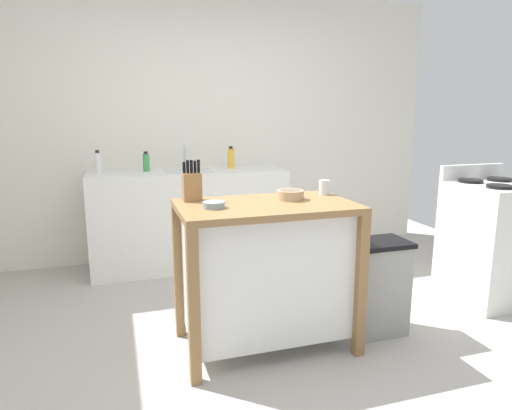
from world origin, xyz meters
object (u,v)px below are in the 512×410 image
object	(u,v)px
sink_faucet	(185,157)
stove	(493,241)
bottle_dish_soap	(146,162)
bottle_hand_soap	(98,162)
kitchen_island	(266,268)
trash_bin	(378,286)
bowl_ceramic_small	(290,195)
bowl_stoneware_deep	(214,205)
bottle_spray_cleaner	(231,158)
drinking_cup	(324,187)
knife_block	(192,186)

from	to	relation	value
sink_faucet	stove	bearing A→B (deg)	-37.84
bottle_dish_soap	sink_faucet	bearing A→B (deg)	10.72
bottle_dish_soap	bottle_hand_soap	xyz separation A→B (m)	(-0.42, 0.04, 0.01)
sink_faucet	bottle_dish_soap	size ratio (longest dim) A/B	1.20
kitchen_island	trash_bin	xyz separation A→B (m)	(0.76, -0.06, -0.19)
bottle_dish_soap	bowl_ceramic_small	bearing A→B (deg)	-65.86
stove	kitchen_island	bearing A→B (deg)	-175.04
bowl_stoneware_deep	bottle_spray_cleaner	distance (m)	1.86
bowl_stoneware_deep	stove	size ratio (longest dim) A/B	0.12
drinking_cup	sink_faucet	xyz separation A→B (m)	(-0.66, 1.65, 0.06)
drinking_cup	bottle_spray_cleaner	world-z (taller)	bottle_spray_cleaner
trash_bin	stove	distance (m)	1.18
drinking_cup	bowl_ceramic_small	bearing A→B (deg)	-161.54
kitchen_island	bottle_hand_soap	world-z (taller)	bottle_hand_soap
bowl_ceramic_small	trash_bin	bearing A→B (deg)	-11.70
trash_bin	bottle_spray_cleaner	xyz separation A→B (m)	(-0.54, 1.79, 0.69)
kitchen_island	bottle_dish_soap	bearing A→B (deg)	108.14
kitchen_island	bottle_spray_cleaner	world-z (taller)	bottle_spray_cleaner
kitchen_island	bottle_spray_cleaner	bearing A→B (deg)	82.49
bowl_ceramic_small	bottle_hand_soap	bearing A→B (deg)	124.22
knife_block	trash_bin	bearing A→B (deg)	-12.93
bowl_ceramic_small	bowl_stoneware_deep	xyz separation A→B (m)	(-0.51, -0.10, -0.01)
trash_bin	bottle_hand_soap	size ratio (longest dim) A/B	3.13
kitchen_island	knife_block	world-z (taller)	knife_block
drinking_cup	bottle_dish_soap	bearing A→B (deg)	122.97
knife_block	sink_faucet	size ratio (longest dim) A/B	1.13
bowl_ceramic_small	bottle_hand_soap	distance (m)	2.08
bowl_stoneware_deep	knife_block	bearing A→B (deg)	107.60
bottle_dish_soap	bowl_stoneware_deep	bearing A→B (deg)	-82.16
bowl_ceramic_small	drinking_cup	bearing A→B (deg)	18.46
kitchen_island	stove	distance (m)	1.92
kitchen_island	bottle_hand_soap	bearing A→B (deg)	118.98
kitchen_island	knife_block	bearing A→B (deg)	152.20
kitchen_island	bowl_ceramic_small	bearing A→B (deg)	20.03
sink_faucet	bottle_spray_cleaner	distance (m)	0.44
drinking_cup	trash_bin	bearing A→B (deg)	-34.65
kitchen_island	stove	size ratio (longest dim) A/B	1.02
bowl_stoneware_deep	bottle_dish_soap	world-z (taller)	bottle_dish_soap
bowl_ceramic_small	bowl_stoneware_deep	distance (m)	0.52
knife_block	bowl_stoneware_deep	size ratio (longest dim) A/B	1.97
knife_block	bowl_ceramic_small	distance (m)	0.61
bowl_stoneware_deep	drinking_cup	xyz separation A→B (m)	(0.78, 0.19, 0.03)
bowl_stoneware_deep	bottle_hand_soap	bearing A→B (deg)	110.01
kitchen_island	drinking_cup	world-z (taller)	drinking_cup
bottle_dish_soap	bottle_hand_soap	size ratio (longest dim) A/B	0.91
bottle_hand_soap	bowl_ceramic_small	bearing A→B (deg)	-55.78
knife_block	sink_faucet	world-z (taller)	knife_block
knife_block	bowl_stoneware_deep	distance (m)	0.27
trash_bin	bottle_dish_soap	bearing A→B (deg)	126.63
bottle_dish_soap	bottle_spray_cleaner	world-z (taller)	bottle_spray_cleaner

